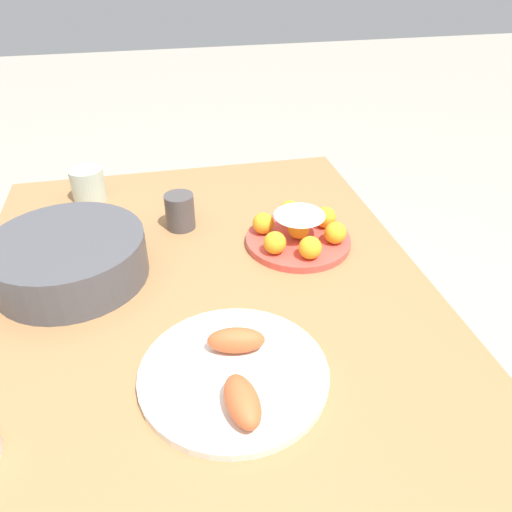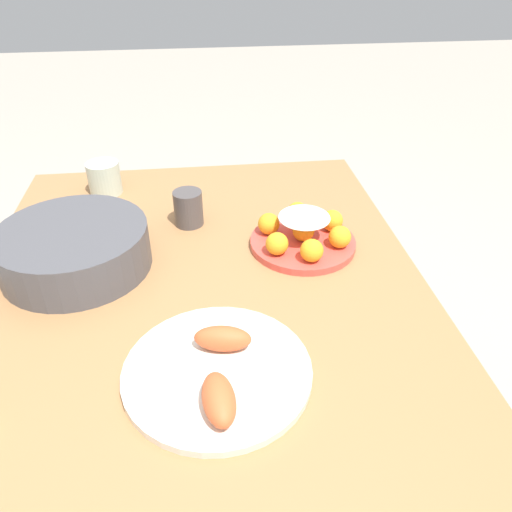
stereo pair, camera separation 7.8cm
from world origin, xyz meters
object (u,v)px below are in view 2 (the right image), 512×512
Objects in this scene: dining_table at (205,342)px; seafood_platter at (218,371)px; serving_bowl at (74,247)px; cup_far at (104,178)px; cup_near at (188,208)px; cake_plate at (304,235)px.

dining_table is 4.16× the size of seafood_platter.
serving_bowl is 0.34m from cup_far.
serving_bowl is 3.65× the size of cup_near.
dining_table is 0.32m from cake_plate.
serving_bowl reaches higher than cup_near.
serving_bowl is at bearing 92.54° from cake_plate.
cup_far is (0.19, 0.22, 0.00)m from cup_near.
dining_table is 0.33m from serving_bowl.
seafood_platter is at bearing -173.61° from dining_table.
cup_far reaches higher than dining_table.
serving_bowl reaches higher than cake_plate.
cup_far is (0.49, 0.24, 0.15)m from dining_table.
seafood_platter is 0.73m from cup_far.
cup_near and cup_far have the same top height.
cake_plate is 0.42m from seafood_platter.
cake_plate is at bearing -117.42° from cup_near.
dining_table is at bearing -120.84° from serving_bowl.
serving_bowl is (-0.02, 0.48, 0.02)m from cake_plate.
seafood_platter is (-0.19, -0.02, 0.12)m from dining_table.
cup_far reaches higher than seafood_platter.
cup_near is at bearing 4.65° from seafood_platter.
cake_plate is at bearing -87.46° from serving_bowl.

